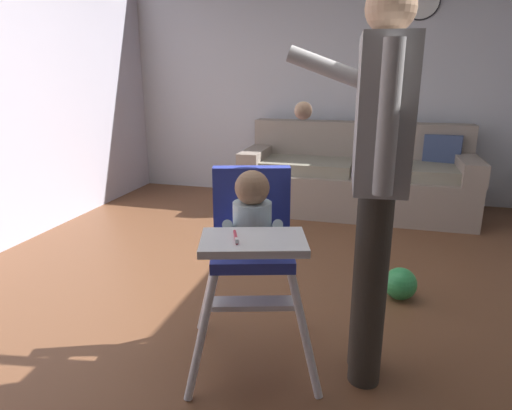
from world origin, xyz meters
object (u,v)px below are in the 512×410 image
object	(u,v)px
wall_clock	(422,1)
couch	(357,178)
high_chair	(252,233)
toy_ball	(400,284)
adult_standing	(376,174)

from	to	relation	value
wall_clock	couch	bearing A→B (deg)	-135.57
high_chair	toy_ball	world-z (taller)	high_chair
high_chair	adult_standing	xyz separation A→B (m)	(0.52, 0.04, 0.29)
adult_standing	couch	bearing A→B (deg)	-90.50
high_chair	adult_standing	distance (m)	0.59
high_chair	wall_clock	world-z (taller)	wall_clock
high_chair	toy_ball	distance (m)	1.22
couch	adult_standing	world-z (taller)	adult_standing
toy_ball	high_chair	bearing A→B (deg)	-130.79
couch	high_chair	world-z (taller)	high_chair
wall_clock	toy_ball	bearing A→B (deg)	-92.73
toy_ball	couch	bearing A→B (deg)	101.49
couch	wall_clock	xyz separation A→B (m)	(0.49, 0.48, 1.68)
couch	adult_standing	size ratio (longest dim) A/B	1.33
couch	wall_clock	distance (m)	1.81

